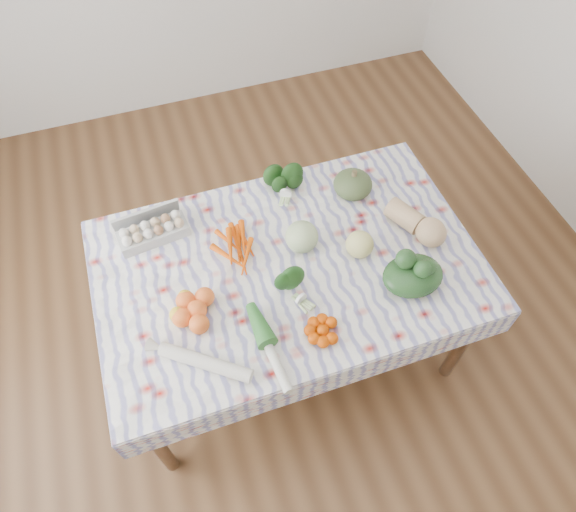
# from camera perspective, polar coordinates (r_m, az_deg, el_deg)

# --- Properties ---
(ground) EXTENTS (4.50, 4.50, 0.00)m
(ground) POSITION_cam_1_polar(r_m,az_deg,el_deg) (2.89, -0.00, -9.41)
(ground) COLOR #54351D
(ground) RESTS_ON ground
(dining_table) EXTENTS (1.60, 1.00, 0.75)m
(dining_table) POSITION_cam_1_polar(r_m,az_deg,el_deg) (2.30, -0.00, -2.03)
(dining_table) COLOR brown
(dining_table) RESTS_ON ground
(tablecloth) EXTENTS (1.66, 1.06, 0.01)m
(tablecloth) POSITION_cam_1_polar(r_m,az_deg,el_deg) (2.24, -0.00, -0.95)
(tablecloth) COLOR white
(tablecloth) RESTS_ON dining_table
(egg_carton) EXTENTS (0.32, 0.16, 0.08)m
(egg_carton) POSITION_cam_1_polar(r_m,az_deg,el_deg) (2.36, -14.75, 2.57)
(egg_carton) COLOR #B1B2AC
(egg_carton) RESTS_ON tablecloth
(carrot_bunch) EXTENTS (0.25, 0.23, 0.04)m
(carrot_bunch) POSITION_cam_1_polar(r_m,az_deg,el_deg) (2.26, -5.31, 0.70)
(carrot_bunch) COLOR #E14E04
(carrot_bunch) RESTS_ON tablecloth
(kale_bunch) EXTENTS (0.20, 0.19, 0.13)m
(kale_bunch) POSITION_cam_1_polar(r_m,az_deg,el_deg) (2.45, -0.16, 8.22)
(kale_bunch) COLOR #183C12
(kale_bunch) RESTS_ON tablecloth
(kabocha_squash) EXTENTS (0.24, 0.24, 0.12)m
(kabocha_squash) POSITION_cam_1_polar(r_m,az_deg,el_deg) (2.46, 7.21, 7.91)
(kabocha_squash) COLOR #42532D
(kabocha_squash) RESTS_ON tablecloth
(cabbage) EXTENTS (0.19, 0.19, 0.15)m
(cabbage) POSITION_cam_1_polar(r_m,az_deg,el_deg) (2.23, 1.55, 2.15)
(cabbage) COLOR #AAC283
(cabbage) RESTS_ON tablecloth
(butternut_squash) EXTENTS (0.24, 0.32, 0.13)m
(butternut_squash) POSITION_cam_1_polar(r_m,az_deg,el_deg) (2.36, 14.15, 3.73)
(butternut_squash) COLOR tan
(butternut_squash) RESTS_ON tablecloth
(orange_cluster) EXTENTS (0.34, 0.34, 0.09)m
(orange_cluster) POSITION_cam_1_polar(r_m,az_deg,el_deg) (2.09, -10.09, -5.89)
(orange_cluster) COLOR orange
(orange_cluster) RESTS_ON tablecloth
(broccoli) EXTENTS (0.18, 0.18, 0.10)m
(broccoli) POSITION_cam_1_polar(r_m,az_deg,el_deg) (2.10, 0.63, -3.80)
(broccoli) COLOR #184314
(broccoli) RESTS_ON tablecloth
(mandarin_cluster) EXTENTS (0.21, 0.21, 0.05)m
(mandarin_cluster) POSITION_cam_1_polar(r_m,az_deg,el_deg) (2.04, 3.88, -8.20)
(mandarin_cluster) COLOR #D04501
(mandarin_cluster) RESTS_ON tablecloth
(grapefruit) EXTENTS (0.13, 0.13, 0.12)m
(grapefruit) POSITION_cam_1_polar(r_m,az_deg,el_deg) (2.24, 7.96, 1.29)
(grapefruit) COLOR #D7D074
(grapefruit) RESTS_ON tablecloth
(spinach_bag) EXTENTS (0.27, 0.23, 0.11)m
(spinach_bag) POSITION_cam_1_polar(r_m,az_deg,el_deg) (2.19, 13.69, -2.13)
(spinach_bag) COLOR #193617
(spinach_bag) RESTS_ON tablecloth
(daikon) EXTENTS (0.35, 0.28, 0.06)m
(daikon) POSITION_cam_1_polar(r_m,az_deg,el_deg) (2.00, -9.15, -11.59)
(daikon) COLOR beige
(daikon) RESTS_ON tablecloth
(leek) EXTENTS (0.07, 0.38, 0.04)m
(leek) POSITION_cam_1_polar(r_m,az_deg,el_deg) (2.01, -2.09, -10.26)
(leek) COLOR silver
(leek) RESTS_ON tablecloth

